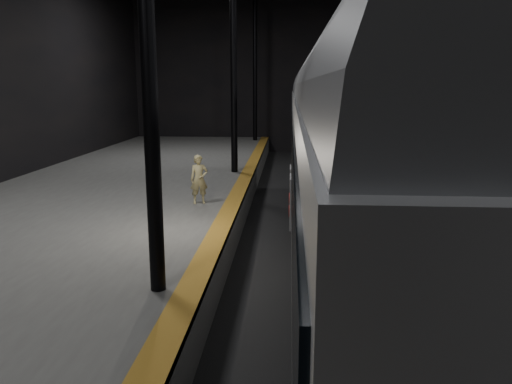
{
  "coord_description": "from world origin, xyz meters",
  "views": [
    {
      "loc": [
        -1.57,
        -11.94,
        4.45
      ],
      "look_at": [
        -2.34,
        -0.54,
        2.0
      ],
      "focal_mm": 35.0,
      "sensor_mm": 36.0,
      "label": 1
    }
  ],
  "objects": [
    {
      "name": "tactile_strip",
      "position": [
        -3.25,
        0.0,
        1.0
      ],
      "size": [
        0.5,
        43.8,
        0.01
      ],
      "primitive_type": "cube",
      "color": "#8D6119",
      "rests_on": "platform_left"
    },
    {
      "name": "train",
      "position": [
        -0.0,
        -0.53,
        3.09
      ],
      "size": [
        3.1,
        20.75,
        5.55
      ],
      "color": "#96989D",
      "rests_on": "ground"
    },
    {
      "name": "track",
      "position": [
        0.0,
        0.0,
        0.07
      ],
      "size": [
        2.4,
        43.0,
        0.24
      ],
      "color": "#3F3328",
      "rests_on": "ground"
    },
    {
      "name": "woman",
      "position": [
        -4.23,
        2.4,
        1.73
      ],
      "size": [
        0.61,
        0.5,
        1.45
      ],
      "primitive_type": "imported",
      "rotation": [
        0.0,
        0.0,
        0.32
      ],
      "color": "tan",
      "rests_on": "platform_left"
    },
    {
      "name": "platform_left",
      "position": [
        -7.5,
        0.0,
        0.5
      ],
      "size": [
        9.0,
        43.8,
        1.0
      ],
      "primitive_type": "cube",
      "color": "#4B4B49",
      "rests_on": "ground"
    },
    {
      "name": "ground",
      "position": [
        0.0,
        0.0,
        0.0
      ],
      "size": [
        44.0,
        44.0,
        0.0
      ],
      "primitive_type": "plane",
      "color": "black",
      "rests_on": "ground"
    }
  ]
}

